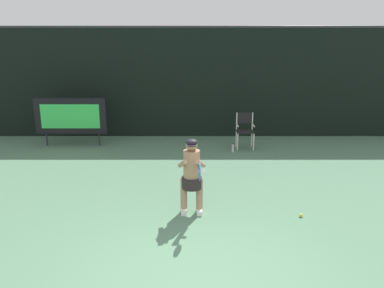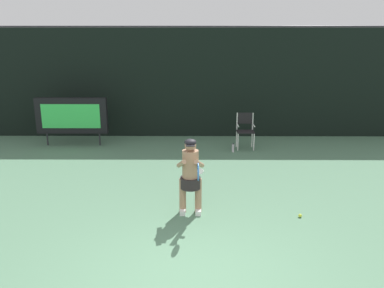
{
  "view_description": "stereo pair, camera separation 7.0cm",
  "coord_description": "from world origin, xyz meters",
  "px_view_note": "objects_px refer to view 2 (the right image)",
  "views": [
    {
      "loc": [
        -0.05,
        -4.67,
        3.28
      ],
      "look_at": [
        -0.03,
        3.54,
        1.05
      ],
      "focal_mm": 36.68,
      "sensor_mm": 36.0,
      "label": 1
    },
    {
      "loc": [
        0.02,
        -4.67,
        3.28
      ],
      "look_at": [
        -0.03,
        3.54,
        1.05
      ],
      "focal_mm": 36.68,
      "sensor_mm": 36.0,
      "label": 2
    }
  ],
  "objects_px": {
    "scoreboard": "(72,116)",
    "tennis_racket": "(198,171)",
    "umpire_chair": "(245,128)",
    "tennis_ball_loose": "(300,216)",
    "water_bottle": "(233,148)",
    "tennis_player": "(190,173)"
  },
  "relations": [
    {
      "from": "scoreboard",
      "to": "tennis_racket",
      "type": "xyz_separation_m",
      "value": [
        3.87,
        -5.51,
        0.11
      ]
    },
    {
      "from": "umpire_chair",
      "to": "scoreboard",
      "type": "bearing_deg",
      "value": 176.84
    },
    {
      "from": "tennis_racket",
      "to": "tennis_ball_loose",
      "type": "xyz_separation_m",
      "value": [
        1.93,
        0.41,
        -1.02
      ]
    },
    {
      "from": "scoreboard",
      "to": "tennis_ball_loose",
      "type": "xyz_separation_m",
      "value": [
        5.81,
        -5.1,
        -0.91
      ]
    },
    {
      "from": "scoreboard",
      "to": "water_bottle",
      "type": "xyz_separation_m",
      "value": [
        4.95,
        -0.73,
        -0.82
      ]
    },
    {
      "from": "umpire_chair",
      "to": "tennis_player",
      "type": "height_order",
      "value": "tennis_player"
    },
    {
      "from": "umpire_chair",
      "to": "tennis_ball_loose",
      "type": "relative_size",
      "value": 15.88
    },
    {
      "from": "tennis_player",
      "to": "water_bottle",
      "type": "bearing_deg",
      "value": 73.74
    },
    {
      "from": "water_bottle",
      "to": "tennis_player",
      "type": "height_order",
      "value": "tennis_player"
    },
    {
      "from": "tennis_player",
      "to": "tennis_ball_loose",
      "type": "distance_m",
      "value": 2.22
    },
    {
      "from": "umpire_chair",
      "to": "water_bottle",
      "type": "height_order",
      "value": "umpire_chair"
    },
    {
      "from": "umpire_chair",
      "to": "tennis_ball_loose",
      "type": "bearing_deg",
      "value": -84.54
    },
    {
      "from": "water_bottle",
      "to": "tennis_racket",
      "type": "height_order",
      "value": "tennis_racket"
    },
    {
      "from": "scoreboard",
      "to": "tennis_player",
      "type": "distance_m",
      "value": 6.17
    },
    {
      "from": "water_bottle",
      "to": "tennis_racket",
      "type": "xyz_separation_m",
      "value": [
        -1.08,
        -4.78,
        0.93
      ]
    },
    {
      "from": "umpire_chair",
      "to": "water_bottle",
      "type": "xyz_separation_m",
      "value": [
        -0.4,
        -0.43,
        -0.5
      ]
    },
    {
      "from": "umpire_chair",
      "to": "tennis_racket",
      "type": "distance_m",
      "value": 5.44
    },
    {
      "from": "tennis_player",
      "to": "tennis_ball_loose",
      "type": "xyz_separation_m",
      "value": [
        2.07,
        -0.2,
        -0.77
      ]
    },
    {
      "from": "tennis_player",
      "to": "umpire_chair",
      "type": "bearing_deg",
      "value": 70.69
    },
    {
      "from": "tennis_player",
      "to": "tennis_racket",
      "type": "distance_m",
      "value": 0.67
    },
    {
      "from": "water_bottle",
      "to": "tennis_racket",
      "type": "relative_size",
      "value": 0.44
    },
    {
      "from": "umpire_chair",
      "to": "water_bottle",
      "type": "distance_m",
      "value": 0.77
    }
  ]
}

